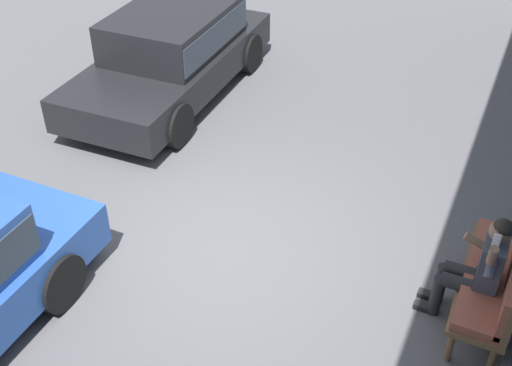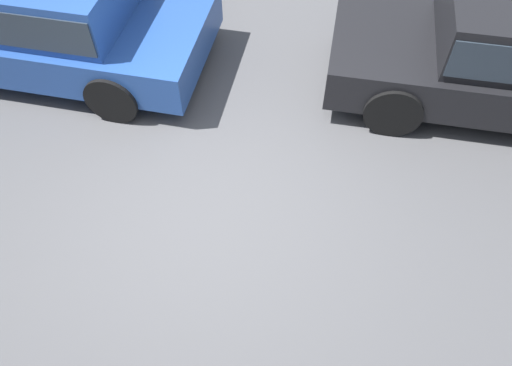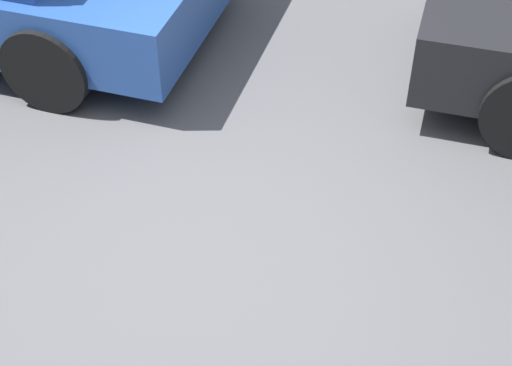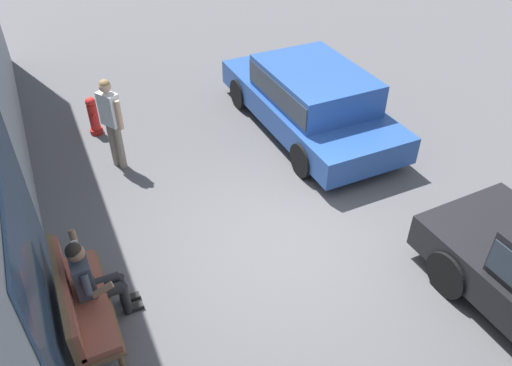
{
  "view_description": "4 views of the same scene",
  "coord_description": "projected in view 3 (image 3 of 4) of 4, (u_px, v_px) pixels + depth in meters",
  "views": [
    {
      "loc": [
        4.85,
        2.6,
        5.1
      ],
      "look_at": [
        -0.16,
        0.28,
        1.0
      ],
      "focal_mm": 45.0,
      "sensor_mm": 36.0,
      "label": 1
    },
    {
      "loc": [
        -1.09,
        2.6,
        4.33
      ],
      "look_at": [
        -0.54,
        0.02,
        0.83
      ],
      "focal_mm": 35.0,
      "sensor_mm": 36.0,
      "label": 2
    },
    {
      "loc": [
        -1.27,
        2.6,
        3.37
      ],
      "look_at": [
        -0.52,
        0.22,
        1.06
      ],
      "focal_mm": 55.0,
      "sensor_mm": 36.0,
      "label": 3
    },
    {
      "loc": [
        -4.8,
        2.6,
        5.38
      ],
      "look_at": [
        0.19,
        0.27,
        1.15
      ],
      "focal_mm": 35.0,
      "sensor_mm": 36.0,
      "label": 4
    }
  ],
  "objects": [
    {
      "name": "ground_plane",
      "position": [
        179.0,
        277.0,
        4.39
      ],
      "size": [
        60.0,
        60.0,
        0.0
      ],
      "primitive_type": "plane",
      "color": "#4C4C4F"
    }
  ]
}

